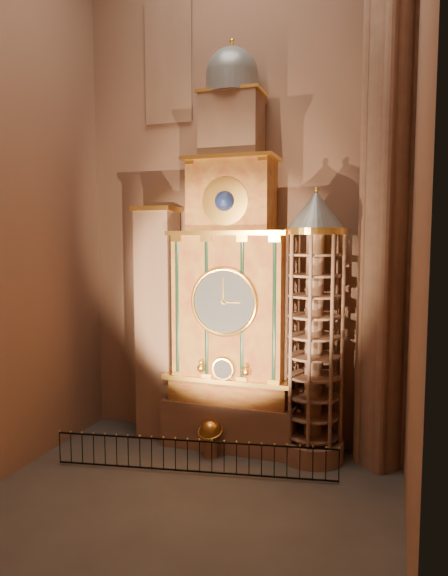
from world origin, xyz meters
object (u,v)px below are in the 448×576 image
(portrait_tower, at_px, (158,322))
(celestial_globe, at_px, (210,435))
(iron_railing, at_px, (194,457))
(astronomical_clock, at_px, (231,290))
(stair_turret, at_px, (314,329))

(portrait_tower, relative_size, celestial_globe, 6.76)
(celestial_globe, bearing_deg, iron_railing, -92.05)
(astronomical_clock, height_order, stair_turret, astronomical_clock)
(celestial_globe, bearing_deg, astronomical_clock, 71.95)
(iron_railing, bearing_deg, portrait_tower, 133.17)
(astronomical_clock, xyz_separation_m, portrait_tower, (-3.40, 0.02, -1.53))
(portrait_tower, distance_m, stair_turret, 6.91)
(astronomical_clock, bearing_deg, celestial_globe, -108.05)
(celestial_globe, bearing_deg, stair_turret, 15.80)
(astronomical_clock, height_order, portrait_tower, astronomical_clock)
(celestial_globe, bearing_deg, portrait_tower, 154.64)
(portrait_tower, height_order, iron_railing, portrait_tower)
(portrait_tower, xyz_separation_m, stair_turret, (6.90, -0.28, 0.12))
(astronomical_clock, distance_m, portrait_tower, 3.73)
(stair_turret, distance_m, celestial_globe, 5.99)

